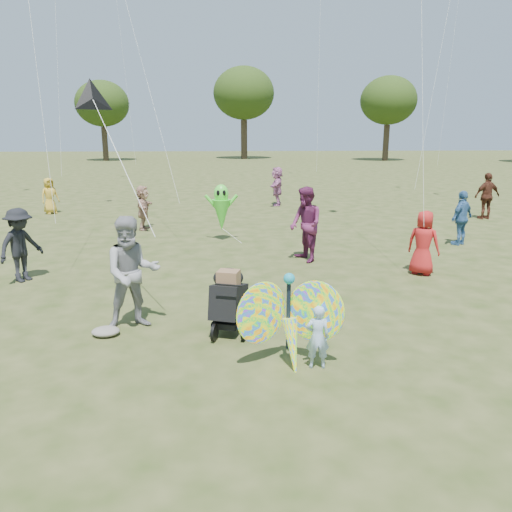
{
  "coord_description": "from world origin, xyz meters",
  "views": [
    {
      "loc": [
        -0.79,
        -7.2,
        3.29
      ],
      "look_at": [
        -0.2,
        1.5,
        1.1
      ],
      "focal_mm": 35.0,
      "sensor_mm": 36.0,
      "label": 1
    }
  ],
  "objects_px": {
    "crowd_b": "(20,245)",
    "crowd_d": "(143,208)",
    "adult_man": "(132,273)",
    "alien_kite": "(221,210)",
    "crowd_c": "(462,218)",
    "jogging_stroller": "(229,297)",
    "crowd_a": "(423,243)",
    "crowd_e": "(306,225)",
    "crowd_h": "(487,196)",
    "child_girl": "(317,337)",
    "butterfly_kite": "(290,323)",
    "crowd_g": "(50,196)",
    "crowd_j": "(277,186)"
  },
  "relations": [
    {
      "from": "crowd_c",
      "to": "butterfly_kite",
      "type": "relative_size",
      "value": 0.93
    },
    {
      "from": "butterfly_kite",
      "to": "crowd_d",
      "type": "bearing_deg",
      "value": 108.88
    },
    {
      "from": "crowd_d",
      "to": "butterfly_kite",
      "type": "distance_m",
      "value": 11.19
    },
    {
      "from": "adult_man",
      "to": "crowd_b",
      "type": "bearing_deg",
      "value": 118.31
    },
    {
      "from": "adult_man",
      "to": "crowd_g",
      "type": "height_order",
      "value": "adult_man"
    },
    {
      "from": "crowd_e",
      "to": "butterfly_kite",
      "type": "bearing_deg",
      "value": -29.11
    },
    {
      "from": "child_girl",
      "to": "adult_man",
      "type": "height_order",
      "value": "adult_man"
    },
    {
      "from": "crowd_e",
      "to": "crowd_g",
      "type": "xyz_separation_m",
      "value": [
        -9.15,
        8.37,
        -0.24
      ]
    },
    {
      "from": "crowd_h",
      "to": "butterfly_kite",
      "type": "relative_size",
      "value": 1.02
    },
    {
      "from": "crowd_b",
      "to": "crowd_j",
      "type": "distance_m",
      "value": 13.35
    },
    {
      "from": "crowd_b",
      "to": "crowd_j",
      "type": "bearing_deg",
      "value": -0.3
    },
    {
      "from": "crowd_d",
      "to": "adult_man",
      "type": "bearing_deg",
      "value": -172.16
    },
    {
      "from": "jogging_stroller",
      "to": "adult_man",
      "type": "bearing_deg",
      "value": -173.07
    },
    {
      "from": "crowd_e",
      "to": "alien_kite",
      "type": "relative_size",
      "value": 1.11
    },
    {
      "from": "crowd_c",
      "to": "crowd_g",
      "type": "relative_size",
      "value": 1.1
    },
    {
      "from": "crowd_g",
      "to": "alien_kite",
      "type": "height_order",
      "value": "alien_kite"
    },
    {
      "from": "crowd_a",
      "to": "crowd_h",
      "type": "relative_size",
      "value": 0.86
    },
    {
      "from": "crowd_c",
      "to": "butterfly_kite",
      "type": "bearing_deg",
      "value": 17.29
    },
    {
      "from": "crowd_b",
      "to": "crowd_d",
      "type": "height_order",
      "value": "crowd_b"
    },
    {
      "from": "child_girl",
      "to": "butterfly_kite",
      "type": "bearing_deg",
      "value": -7.83
    },
    {
      "from": "child_girl",
      "to": "crowd_a",
      "type": "distance_m",
      "value": 5.71
    },
    {
      "from": "crowd_e",
      "to": "crowd_h",
      "type": "relative_size",
      "value": 1.09
    },
    {
      "from": "child_girl",
      "to": "crowd_c",
      "type": "xyz_separation_m",
      "value": [
        5.73,
        7.6,
        0.34
      ]
    },
    {
      "from": "crowd_a",
      "to": "crowd_d",
      "type": "height_order",
      "value": "crowd_a"
    },
    {
      "from": "adult_man",
      "to": "crowd_a",
      "type": "relative_size",
      "value": 1.28
    },
    {
      "from": "jogging_stroller",
      "to": "alien_kite",
      "type": "distance_m",
      "value": 7.22
    },
    {
      "from": "crowd_c",
      "to": "adult_man",
      "type": "bearing_deg",
      "value": 0.79
    },
    {
      "from": "crowd_a",
      "to": "crowd_b",
      "type": "bearing_deg",
      "value": 38.23
    },
    {
      "from": "crowd_h",
      "to": "crowd_j",
      "type": "relative_size",
      "value": 1.02
    },
    {
      "from": "crowd_h",
      "to": "jogging_stroller",
      "type": "height_order",
      "value": "crowd_h"
    },
    {
      "from": "child_girl",
      "to": "crowd_c",
      "type": "bearing_deg",
      "value": -125.27
    },
    {
      "from": "crowd_a",
      "to": "jogging_stroller",
      "type": "distance_m",
      "value": 5.59
    },
    {
      "from": "crowd_c",
      "to": "jogging_stroller",
      "type": "height_order",
      "value": "crowd_c"
    },
    {
      "from": "crowd_e",
      "to": "crowd_h",
      "type": "bearing_deg",
      "value": 108.85
    },
    {
      "from": "crowd_b",
      "to": "crowd_g",
      "type": "distance_m",
      "value": 10.03
    },
    {
      "from": "jogging_stroller",
      "to": "crowd_d",
      "type": "bearing_deg",
      "value": 124.14
    },
    {
      "from": "adult_man",
      "to": "alien_kite",
      "type": "xyz_separation_m",
      "value": [
        1.51,
        6.91,
        0.0
      ]
    },
    {
      "from": "crowd_b",
      "to": "butterfly_kite",
      "type": "height_order",
      "value": "crowd_b"
    },
    {
      "from": "adult_man",
      "to": "crowd_a",
      "type": "bearing_deg",
      "value": 8.01
    },
    {
      "from": "crowd_d",
      "to": "crowd_c",
      "type": "bearing_deg",
      "value": -106.96
    },
    {
      "from": "crowd_d",
      "to": "alien_kite",
      "type": "distance_m",
      "value": 3.35
    },
    {
      "from": "crowd_a",
      "to": "crowd_e",
      "type": "xyz_separation_m",
      "value": [
        -2.55,
        1.4,
        0.21
      ]
    },
    {
      "from": "adult_man",
      "to": "crowd_b",
      "type": "relative_size",
      "value": 1.17
    },
    {
      "from": "crowd_c",
      "to": "crowd_d",
      "type": "height_order",
      "value": "crowd_c"
    },
    {
      "from": "adult_man",
      "to": "crowd_e",
      "type": "distance_m",
      "value": 5.63
    },
    {
      "from": "crowd_e",
      "to": "crowd_j",
      "type": "bearing_deg",
      "value": 160.26
    },
    {
      "from": "jogging_stroller",
      "to": "alien_kite",
      "type": "height_order",
      "value": "alien_kite"
    },
    {
      "from": "crowd_b",
      "to": "child_girl",
      "type": "bearing_deg",
      "value": -97.56
    },
    {
      "from": "crowd_b",
      "to": "alien_kite",
      "type": "distance_m",
      "value": 5.98
    },
    {
      "from": "crowd_c",
      "to": "crowd_d",
      "type": "xyz_separation_m",
      "value": [
        -9.73,
        3.05,
        -0.05
      ]
    }
  ]
}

